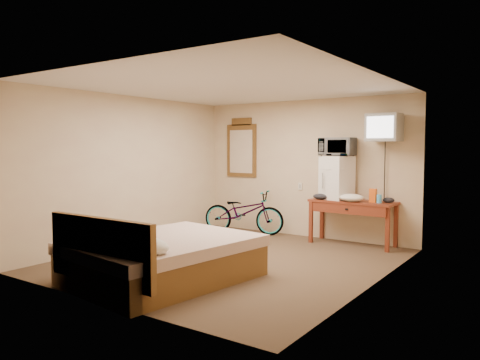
{
  "coord_description": "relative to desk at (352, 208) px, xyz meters",
  "views": [
    {
      "loc": [
        3.91,
        -5.44,
        1.64
      ],
      "look_at": [
        -0.21,
        0.51,
        1.13
      ],
      "focal_mm": 35.0,
      "sensor_mm": 36.0,
      "label": 1
    }
  ],
  "objects": [
    {
      "name": "room",
      "position": [
        -1.03,
        -2.0,
        0.61
      ],
      "size": [
        4.6,
        4.64,
        2.5
      ],
      "color": "#443322",
      "rests_on": "ground"
    },
    {
      "name": "desk",
      "position": [
        0.0,
        0.0,
        0.0
      ],
      "size": [
        1.44,
        0.6,
        0.75
      ],
      "color": "maroon",
      "rests_on": "floor"
    },
    {
      "name": "mini_fridge",
      "position": [
        -0.3,
        0.06,
        0.48
      ],
      "size": [
        0.56,
        0.54,
        0.74
      ],
      "color": "white",
      "rests_on": "desk"
    },
    {
      "name": "microwave",
      "position": [
        -0.3,
        0.06,
        1.01
      ],
      "size": [
        0.58,
        0.41,
        0.31
      ],
      "primitive_type": "imported",
      "rotation": [
        0.0,
        0.0,
        0.05
      ],
      "color": "white",
      "rests_on": "mini_fridge"
    },
    {
      "name": "snack_bag",
      "position": [
        0.37,
        -0.03,
        0.23
      ],
      "size": [
        0.12,
        0.07,
        0.22
      ],
      "primitive_type": "cube",
      "rotation": [
        0.0,
        0.0,
        -0.08
      ],
      "color": "#E35914",
      "rests_on": "desk"
    },
    {
      "name": "blue_cup",
      "position": [
        0.48,
        -0.06,
        0.18
      ],
      "size": [
        0.08,
        0.08,
        0.14
      ],
      "primitive_type": "cylinder",
      "color": "#47B0F1",
      "rests_on": "desk"
    },
    {
      "name": "cloth_cream",
      "position": [
        0.04,
        -0.12,
        0.18
      ],
      "size": [
        0.41,
        0.32,
        0.13
      ],
      "primitive_type": "ellipsoid",
      "color": "white",
      "rests_on": "desk"
    },
    {
      "name": "cloth_dark_a",
      "position": [
        -0.52,
        -0.11,
        0.16
      ],
      "size": [
        0.27,
        0.2,
        0.1
      ],
      "primitive_type": "ellipsoid",
      "color": "black",
      "rests_on": "desk"
    },
    {
      "name": "cloth_dark_b",
      "position": [
        0.59,
        0.06,
        0.16
      ],
      "size": [
        0.19,
        0.15,
        0.09
      ],
      "primitive_type": "ellipsoid",
      "color": "black",
      "rests_on": "desk"
    },
    {
      "name": "crt_television",
      "position": [
        0.51,
        0.02,
        1.32
      ],
      "size": [
        0.51,
        0.59,
        0.44
      ],
      "color": "black",
      "rests_on": "room"
    },
    {
      "name": "wall_mirror",
      "position": [
        -2.42,
        0.27,
        0.98
      ],
      "size": [
        0.69,
        0.04,
        1.16
      ],
      "color": "brown",
      "rests_on": "room"
    },
    {
      "name": "bicycle",
      "position": [
        -2.08,
        -0.15,
        -0.22
      ],
      "size": [
        1.66,
        0.95,
        0.82
      ],
      "primitive_type": "imported",
      "rotation": [
        0.0,
        0.0,
        1.84
      ],
      "color": "black",
      "rests_on": "floor"
    },
    {
      "name": "bed",
      "position": [
        -1.13,
        -3.37,
        -0.34
      ],
      "size": [
        1.88,
        2.34,
        0.9
      ],
      "color": "brown",
      "rests_on": "floor"
    }
  ]
}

